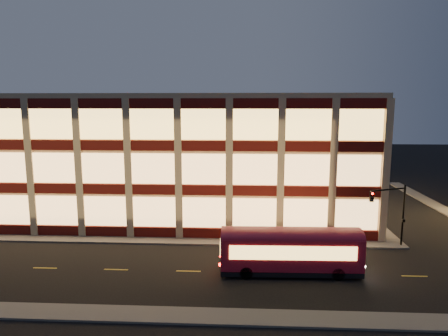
{
  "coord_description": "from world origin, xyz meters",
  "views": [
    {
      "loc": [
        8.51,
        -36.51,
        13.49
      ],
      "look_at": [
        6.16,
        8.0,
        6.29
      ],
      "focal_mm": 32.0,
      "sensor_mm": 36.0,
      "label": 1
    }
  ],
  "objects": [
    {
      "name": "ground",
      "position": [
        0.0,
        0.0,
        0.0
      ],
      "size": [
        200.0,
        200.0,
        0.0
      ],
      "primitive_type": "plane",
      "color": "black",
      "rests_on": "ground"
    },
    {
      "name": "sidewalk_office_south",
      "position": [
        -3.0,
        1.0,
        0.07
      ],
      "size": [
        54.0,
        2.0,
        0.15
      ],
      "primitive_type": "cube",
      "color": "#514F4C",
      "rests_on": "ground"
    },
    {
      "name": "sidewalk_office_east",
      "position": [
        23.0,
        17.0,
        0.07
      ],
      "size": [
        2.0,
        30.0,
        0.15
      ],
      "primitive_type": "cube",
      "color": "#514F4C",
      "rests_on": "ground"
    },
    {
      "name": "sidewalk_tower_west",
      "position": [
        34.0,
        17.0,
        0.07
      ],
      "size": [
        2.0,
        30.0,
        0.15
      ],
      "primitive_type": "cube",
      "color": "#514F4C",
      "rests_on": "ground"
    },
    {
      "name": "sidewalk_near",
      "position": [
        0.0,
        -13.0,
        0.07
      ],
      "size": [
        100.0,
        2.0,
        0.15
      ],
      "primitive_type": "cube",
      "color": "#514F4C",
      "rests_on": "ground"
    },
    {
      "name": "office_building",
      "position": [
        -2.91,
        16.91,
        7.25
      ],
      "size": [
        50.45,
        30.45,
        14.5
      ],
      "color": "tan",
      "rests_on": "ground"
    },
    {
      "name": "traffic_signal_far",
      "position": [
        22.21,
        0.24,
        4.11
      ],
      "size": [
        3.79,
        1.87,
        6.0
      ],
      "color": "black",
      "rests_on": "ground"
    },
    {
      "name": "trolley_bus",
      "position": [
        12.21,
        -5.86,
        2.08
      ],
      "size": [
        11.13,
        3.1,
        3.75
      ],
      "rotation": [
        0.0,
        0.0,
        0.02
      ],
      "color": "maroon",
      "rests_on": "ground"
    }
  ]
}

